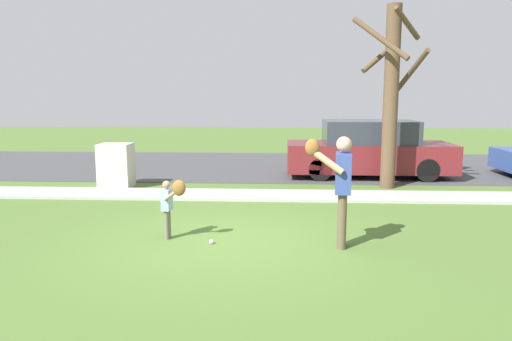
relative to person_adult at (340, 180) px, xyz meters
name	(u,v)px	position (x,y,z in m)	size (l,w,h in m)	color
ground_plane	(242,197)	(-1.84, 3.68, -1.07)	(48.00, 48.00, 0.00)	#4C6B2D
sidewalk_strip	(242,195)	(-1.84, 3.78, -1.04)	(36.00, 1.20, 0.06)	#A3A39E
road_surface	(254,165)	(-1.84, 8.78, -1.06)	(36.00, 6.80, 0.02)	#424244
person_adult	(340,180)	(0.00, 0.00, 0.00)	(0.75, 0.62, 1.75)	brown
person_child	(170,200)	(-2.73, 0.27, -0.40)	(0.44, 0.43, 1.03)	#6B6656
baseball	(211,242)	(-2.03, 0.06, -1.04)	(0.07, 0.07, 0.07)	white
utility_cabinet	(116,166)	(-5.17, 4.70, -0.50)	(0.80, 0.69, 1.14)	beige
street_tree_near	(391,92)	(1.83, 5.04, 1.38)	(1.84, 1.88, 4.58)	brown
parked_suv_maroon	(369,150)	(1.61, 6.69, -0.28)	(4.70, 1.90, 1.63)	maroon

